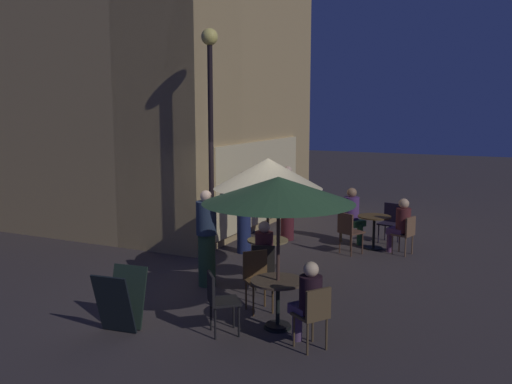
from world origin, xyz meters
TOP-DOWN VIEW (x-y plane):
  - ground_plane at (0.00, 0.00)m, footprint 60.00×60.00m
  - cafe_building at (3.70, 4.08)m, footprint 6.83×8.43m
  - street_lamp_near_corner at (1.17, 0.74)m, footprint 0.32×0.32m
  - menu_sandwich_board at (-2.21, 0.30)m, footprint 0.70×0.62m
  - cafe_table_0 at (0.76, -0.66)m, footprint 0.75×0.75m
  - cafe_table_1 at (-1.17, -1.69)m, footprint 0.79×0.79m
  - cafe_table_2 at (3.96, -1.85)m, footprint 0.74×0.74m
  - patio_umbrella_0 at (0.76, -0.66)m, footprint 1.96×1.96m
  - patio_umbrella_1 at (-1.17, -1.69)m, footprint 2.16×2.16m
  - cafe_chair_0 at (0.03, -0.92)m, footprint 0.50×0.50m
  - cafe_chair_1 at (-1.73, -1.03)m, footprint 0.59×0.59m
  - cafe_chair_2 at (-1.66, -2.42)m, footprint 0.53×0.53m
  - cafe_chair_3 at (-0.62, -1.10)m, footprint 0.57×0.57m
  - cafe_chair_4 at (3.23, -1.47)m, footprint 0.58×0.58m
  - cafe_chair_5 at (3.72, -2.60)m, footprint 0.48×0.48m
  - cafe_chair_6 at (4.76, -2.05)m, footprint 0.51×0.51m
  - cafe_chair_7 at (4.36, -1.14)m, footprint 0.53×0.53m
  - patron_seated_0 at (0.16, -0.87)m, footprint 0.51×0.41m
  - patron_seated_1 at (-1.58, -2.30)m, footprint 0.46×0.50m
  - patron_seated_2 at (3.76, -2.47)m, footprint 0.41×0.51m
  - patron_seated_3 at (4.30, -1.26)m, footprint 0.49×0.55m
  - patron_standing_4 at (3.91, 0.24)m, footprint 0.38×0.38m
  - patron_standing_5 at (2.40, 0.64)m, footprint 0.36×0.36m
  - patron_standing_6 at (0.08, 0.22)m, footprint 0.36×0.36m

SIDE VIEW (x-z plane):
  - ground_plane at x=0.00m, z-range 0.00..0.00m
  - menu_sandwich_board at x=-2.21m, z-range 0.01..0.89m
  - cafe_chair_5 at x=3.72m, z-range 0.09..0.94m
  - cafe_chair_7 at x=4.36m, z-range 0.09..0.94m
  - cafe_chair_2 at x=-1.66m, z-range 0.10..0.96m
  - cafe_chair_0 at x=0.03m, z-range 0.09..0.99m
  - cafe_table_1 at x=-1.17m, z-range 0.18..0.90m
  - cafe_chair_6 at x=4.76m, z-range 0.09..1.00m
  - cafe_chair_1 at x=-1.73m, z-range 0.10..0.99m
  - cafe_table_2 at x=3.96m, z-range 0.17..0.93m
  - cafe_chair_4 at x=3.23m, z-range 0.10..1.02m
  - cafe_chair_3 at x=-0.62m, z-range 0.10..1.04m
  - cafe_table_0 at x=0.76m, z-range 0.18..0.97m
  - patron_seated_1 at x=-1.58m, z-range 0.08..1.26m
  - patron_seated_2 at x=3.76m, z-range 0.08..1.31m
  - patron_seated_0 at x=0.16m, z-range 0.07..1.35m
  - patron_seated_3 at x=4.30m, z-range 0.09..1.39m
  - patron_standing_6 at x=0.08m, z-range 0.00..1.73m
  - patron_standing_4 at x=3.91m, z-range 0.00..1.79m
  - patron_standing_5 at x=2.40m, z-range 0.01..1.80m
  - patio_umbrella_0 at x=0.76m, z-range 0.85..3.13m
  - patio_umbrella_1 at x=-1.17m, z-range 0.91..3.13m
  - street_lamp_near_corner at x=1.17m, z-range 0.86..5.50m
  - cafe_building at x=3.70m, z-range -0.01..9.16m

